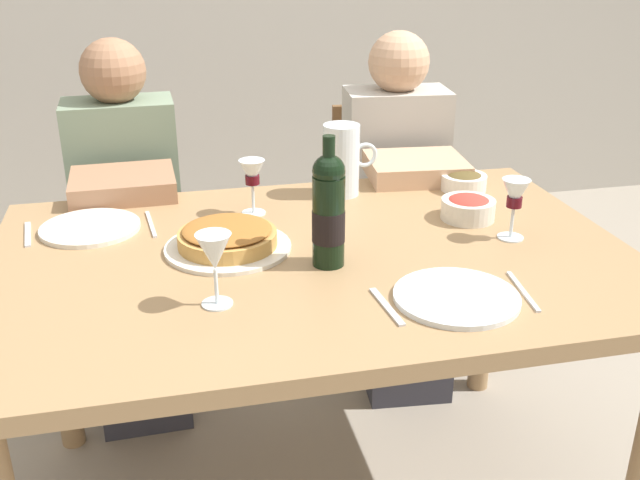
{
  "coord_description": "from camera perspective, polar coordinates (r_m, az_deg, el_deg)",
  "views": [
    {
      "loc": [
        -0.34,
        -1.52,
        1.47
      ],
      "look_at": [
        0.01,
        0.0,
        0.79
      ],
      "focal_mm": 40.94,
      "sensor_mm": 36.0,
      "label": 1
    }
  ],
  "objects": [
    {
      "name": "fork_left_setting",
      "position": [
        1.48,
        5.23,
        -5.19
      ],
      "size": [
        0.03,
        0.16,
        0.0
      ],
      "primitive_type": "cube",
      "rotation": [
        0.0,
        0.0,
        1.65
      ],
      "color": "silver",
      "rests_on": "dining_table"
    },
    {
      "name": "diner_right",
      "position": [
        2.45,
        6.34,
        2.92
      ],
      "size": [
        0.37,
        0.53,
        1.16
      ],
      "rotation": [
        0.0,
        0.0,
        3.04
      ],
      "color": "#B7B2A8",
      "rests_on": "ground"
    },
    {
      "name": "knife_right_setting",
      "position": [
        1.92,
        -13.07,
        1.23
      ],
      "size": [
        0.03,
        0.18,
        0.0
      ],
      "primitive_type": "cube",
      "rotation": [
        0.0,
        0.0,
        1.67
      ],
      "color": "silver",
      "rests_on": "dining_table"
    },
    {
      "name": "wine_glass_centre",
      "position": [
        1.45,
        -8.27,
        -1.13
      ],
      "size": [
        0.07,
        0.07,
        0.16
      ],
      "color": "silver",
      "rests_on": "dining_table"
    },
    {
      "name": "dining_table",
      "position": [
        1.75,
        -0.45,
        -3.77
      ],
      "size": [
        1.5,
        1.0,
        0.76
      ],
      "color": "#9E7A51",
      "rests_on": "ground"
    },
    {
      "name": "baked_tart",
      "position": [
        1.74,
        -7.24,
        0.11
      ],
      "size": [
        0.3,
        0.3,
        0.06
      ],
      "color": "silver",
      "rests_on": "dining_table"
    },
    {
      "name": "dinner_plate_right_setting",
      "position": [
        1.93,
        -17.52,
        0.92
      ],
      "size": [
        0.25,
        0.25,
        0.01
      ],
      "primitive_type": "cylinder",
      "color": "silver",
      "rests_on": "dining_table"
    },
    {
      "name": "spoon_right_setting",
      "position": [
        1.95,
        -21.87,
        0.43
      ],
      "size": [
        0.03,
        0.16,
        0.0
      ],
      "primitive_type": "cube",
      "rotation": [
        0.0,
        0.0,
        1.7
      ],
      "color": "silver",
      "rests_on": "dining_table"
    },
    {
      "name": "wine_glass_right_diner",
      "position": [
        1.82,
        14.99,
        3.29
      ],
      "size": [
        0.07,
        0.07,
        0.15
      ],
      "color": "silver",
      "rests_on": "dining_table"
    },
    {
      "name": "chair_left",
      "position": [
        2.63,
        -14.52,
        0.96
      ],
      "size": [
        0.41,
        0.41,
        0.87
      ],
      "rotation": [
        0.0,
        0.0,
        3.17
      ],
      "color": "brown",
      "rests_on": "ground"
    },
    {
      "name": "dinner_plate_left_setting",
      "position": [
        1.53,
        10.61,
        -4.41
      ],
      "size": [
        0.26,
        0.26,
        0.01
      ],
      "primitive_type": "cylinder",
      "color": "silver",
      "rests_on": "dining_table"
    },
    {
      "name": "wine_bottle",
      "position": [
        1.61,
        0.68,
        2.3
      ],
      "size": [
        0.07,
        0.07,
        0.3
      ],
      "color": "black",
      "rests_on": "dining_table"
    },
    {
      "name": "water_pitcher",
      "position": [
        2.07,
        1.7,
        5.95
      ],
      "size": [
        0.16,
        0.1,
        0.2
      ],
      "color": "silver",
      "rests_on": "dining_table"
    },
    {
      "name": "knife_left_setting",
      "position": [
        1.59,
        15.58,
        -3.87
      ],
      "size": [
        0.03,
        0.18,
        0.0
      ],
      "primitive_type": "cube",
      "rotation": [
        0.0,
        0.0,
        1.45
      ],
      "color": "silver",
      "rests_on": "dining_table"
    },
    {
      "name": "olive_bowl",
      "position": [
        2.16,
        11.17,
        4.58
      ],
      "size": [
        0.13,
        0.13,
        0.05
      ],
      "color": "white",
      "rests_on": "dining_table"
    },
    {
      "name": "diner_left",
      "position": [
        2.37,
        -14.73,
        1.51
      ],
      "size": [
        0.34,
        0.51,
        1.16
      ],
      "rotation": [
        0.0,
        0.0,
        3.17
      ],
      "color": "gray",
      "rests_on": "ground"
    },
    {
      "name": "salad_bowl",
      "position": [
        1.94,
        11.5,
        2.54
      ],
      "size": [
        0.14,
        0.14,
        0.06
      ],
      "color": "silver",
      "rests_on": "dining_table"
    },
    {
      "name": "chair_right",
      "position": [
        2.71,
        5.02,
        2.29
      ],
      "size": [
        0.44,
        0.44,
        0.87
      ],
      "rotation": [
        0.0,
        0.0,
        3.04
      ],
      "color": "brown",
      "rests_on": "ground"
    },
    {
      "name": "wine_glass_left_diner",
      "position": [
        1.92,
        -5.32,
        5.05
      ],
      "size": [
        0.07,
        0.07,
        0.15
      ],
      "color": "silver",
      "rests_on": "dining_table"
    }
  ]
}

